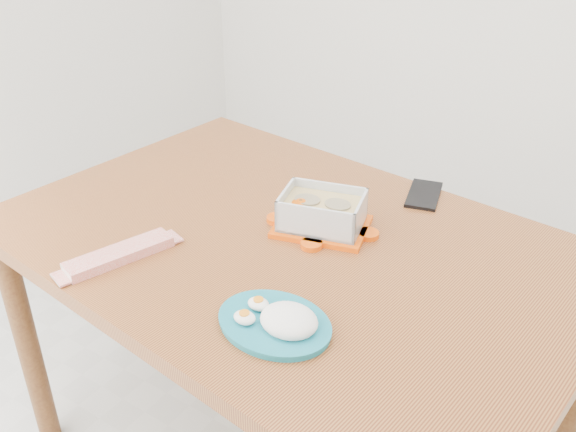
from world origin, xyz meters
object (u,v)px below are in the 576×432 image
Objects in this scene: smartphone at (424,195)px; food_container at (322,212)px; dining_table at (288,271)px; orange_fruit at (301,214)px; rice_plate at (279,320)px.

food_container is at bearing -130.10° from smartphone.
smartphone reaches higher than dining_table.
food_container is 0.32m from smartphone.
orange_fruit is 0.36m from rice_plate.
rice_plate reaches higher than dining_table.
rice_plate is at bearing -52.85° from dining_table.
dining_table is 9.23× the size of smartphone.
orange_fruit reaches higher than dining_table.
dining_table is 0.16m from food_container.
dining_table is 0.33m from rice_plate.
smartphone is at bearing 71.04° from dining_table.
orange_fruit is (-0.04, -0.03, -0.01)m from food_container.
orange_fruit is (-0.00, 0.06, 0.12)m from dining_table.
food_container reaches higher than rice_plate.
smartphone is (0.13, 0.28, -0.04)m from food_container.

